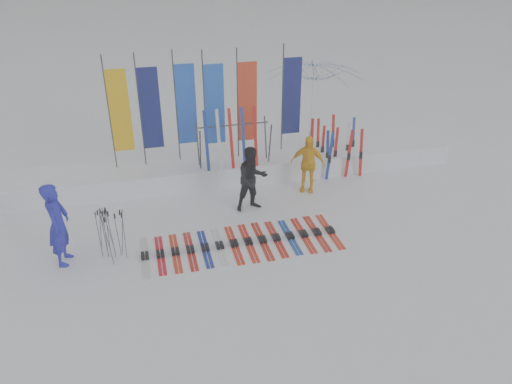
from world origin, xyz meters
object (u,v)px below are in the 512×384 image
object	(u,v)px
person_black	(252,179)
person_yellow	(308,164)
person_blue	(58,224)
tent_canopy	(313,104)
ski_row	(242,243)
ski_rack	(234,138)

from	to	relation	value
person_black	person_yellow	distance (m)	1.88
person_blue	tent_canopy	distance (m)	9.23
person_blue	tent_canopy	world-z (taller)	tent_canopy
tent_canopy	ski_row	distance (m)	6.68
person_blue	ski_rack	bearing A→B (deg)	-48.14
ski_row	person_black	bearing A→B (deg)	67.85
person_blue	ski_row	world-z (taller)	person_blue
person_blue	tent_canopy	size ratio (longest dim) A/B	0.60
person_blue	person_black	size ratio (longest dim) A/B	1.11
person_blue	tent_canopy	xyz separation A→B (m)	(7.67, 5.11, 0.49)
person_yellow	ski_rack	size ratio (longest dim) A/B	0.81
tent_canopy	ski_rack	xyz separation A→B (m)	(-3.15, -2.15, -0.08)
person_black	person_yellow	xyz separation A→B (m)	(1.76, 0.66, -0.05)
person_black	ski_rack	bearing A→B (deg)	85.62
person_blue	person_yellow	distance (m)	6.70
person_black	ski_row	world-z (taller)	person_black
tent_canopy	ski_rack	size ratio (longest dim) A/B	1.60
ski_rack	tent_canopy	bearing A→B (deg)	34.30
person_yellow	ski_rack	distance (m)	2.21
ski_rack	ski_row	bearing A→B (deg)	-99.05
person_yellow	ski_row	xyz separation A→B (m)	(-2.41, -2.25, -0.79)
person_blue	person_black	xyz separation A→B (m)	(4.65, 1.30, -0.10)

